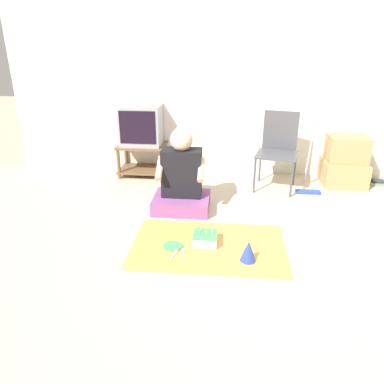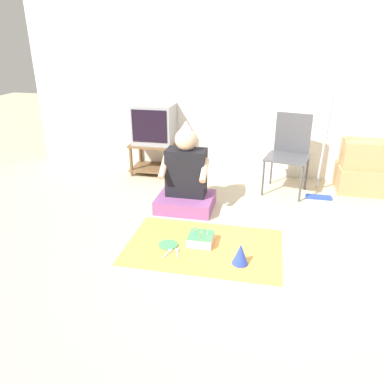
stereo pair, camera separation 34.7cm
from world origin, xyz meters
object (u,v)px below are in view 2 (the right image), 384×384
(folding_chair, at_px, (290,149))
(dust_mop, at_px, (322,169))
(tv, at_px, (154,124))
(cardboard_box_stack, at_px, (361,168))
(party_hat_blue, at_px, (240,254))
(person_seated, at_px, (186,180))
(paper_plate, at_px, (168,245))
(birthday_cake, at_px, (201,239))

(folding_chair, distance_m, dust_mop, 0.42)
(tv, height_order, cardboard_box_stack, tv)
(folding_chair, xyz_separation_m, party_hat_blue, (-0.39, -1.68, -0.41))
(folding_chair, relative_size, cardboard_box_stack, 1.48)
(cardboard_box_stack, bearing_deg, party_hat_blue, -123.41)
(tv, xyz_separation_m, person_seated, (0.63, -0.95, -0.34))
(cardboard_box_stack, relative_size, dust_mop, 0.52)
(dust_mop, bearing_deg, person_seated, -156.82)
(tv, relative_size, paper_plate, 2.93)
(folding_chair, distance_m, paper_plate, 1.91)
(tv, bearing_deg, party_hat_blue, -55.96)
(birthday_cake, distance_m, party_hat_blue, 0.44)
(birthday_cake, bearing_deg, dust_mop, 49.78)
(folding_chair, bearing_deg, dust_mop, -18.80)
(folding_chair, distance_m, person_seated, 1.29)
(party_hat_blue, bearing_deg, paper_plate, 166.87)
(folding_chair, relative_size, paper_plate, 5.19)
(folding_chair, distance_m, birthday_cake, 1.68)
(tv, relative_size, birthday_cake, 2.34)
(tv, distance_m, birthday_cake, 2.00)
(person_seated, xyz_separation_m, birthday_cake, (0.29, -0.71, -0.26))
(tv, relative_size, person_seated, 0.54)
(paper_plate, bearing_deg, tv, 110.24)
(person_seated, distance_m, party_hat_blue, 1.18)
(party_hat_blue, bearing_deg, person_seated, 124.74)
(tv, height_order, person_seated, person_seated)
(tv, distance_m, paper_plate, 1.98)
(folding_chair, relative_size, person_seated, 0.96)
(tv, xyz_separation_m, dust_mop, (2.03, -0.35, -0.33))
(cardboard_box_stack, bearing_deg, person_seated, -154.65)
(folding_chair, height_order, cardboard_box_stack, folding_chair)
(cardboard_box_stack, bearing_deg, folding_chair, -168.83)
(cardboard_box_stack, height_order, birthday_cake, cardboard_box_stack)
(folding_chair, xyz_separation_m, person_seated, (-1.05, -0.73, -0.19))
(folding_chair, xyz_separation_m, dust_mop, (0.36, -0.12, -0.18))
(cardboard_box_stack, bearing_deg, dust_mop, -148.61)
(person_seated, relative_size, birthday_cake, 4.30)
(tv, distance_m, dust_mop, 2.09)
(person_seated, relative_size, paper_plate, 5.41)
(dust_mop, xyz_separation_m, person_seated, (-1.41, -0.60, -0.01))
(birthday_cake, xyz_separation_m, party_hat_blue, (0.37, -0.24, 0.04))
(dust_mop, distance_m, paper_plate, 2.00)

